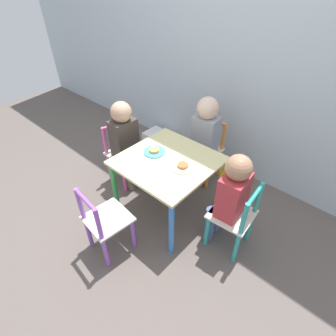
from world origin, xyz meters
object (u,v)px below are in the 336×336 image
object	(u,v)px
kids_table	(168,167)
storage_bin	(158,138)
chair_purple	(105,222)
child_back	(204,133)
child_left	(126,138)
chair_teal	(235,218)
plate_left	(154,151)
plate_right	(183,167)
chair_pink	(123,154)
child_right	(230,194)
chair_orange	(206,151)

from	to	relation	value
kids_table	storage_bin	xyz separation A→B (m)	(-0.72, 0.65, -0.36)
chair_purple	child_back	world-z (taller)	child_back
chair_purple	child_left	distance (m)	0.73
chair_teal	plate_left	distance (m)	0.71
chair_teal	plate_left	xyz separation A→B (m)	(-0.67, -0.04, 0.23)
child_back	plate_left	distance (m)	0.49
child_back	storage_bin	distance (m)	0.81
plate_right	storage_bin	size ratio (longest dim) A/B	0.56
kids_table	child_left	xyz separation A→B (m)	(-0.48, 0.02, 0.03)
chair_pink	child_right	xyz separation A→B (m)	(1.01, 0.01, 0.17)
chair_pink	chair_orange	xyz separation A→B (m)	(0.50, 0.51, 0.00)
chair_teal	storage_bin	xyz separation A→B (m)	(-1.26, 0.60, -0.20)
kids_table	child_right	size ratio (longest dim) A/B	0.85
child_left	plate_right	size ratio (longest dim) A/B	4.69
chair_pink	chair_purple	world-z (taller)	same
chair_teal	plate_left	size ratio (longest dim) A/B	3.40
kids_table	chair_pink	distance (m)	0.56
chair_teal	child_left	size ratio (longest dim) A/B	0.70
chair_orange	plate_left	world-z (taller)	chair_orange
chair_purple	plate_left	size ratio (longest dim) A/B	3.40
plate_left	plate_right	xyz separation A→B (m)	(0.26, -0.00, 0.00)
child_left	chair_orange	bearing A→B (deg)	-37.49
chair_teal	chair_purple	bearing A→B (deg)	-50.17
child_back	plate_right	world-z (taller)	child_back
chair_purple	storage_bin	world-z (taller)	chair_purple
chair_pink	storage_bin	bearing A→B (deg)	19.19
chair_orange	child_back	bearing A→B (deg)	-90.00
chair_pink	chair_orange	world-z (taller)	same
child_right	child_back	distance (m)	0.67
chair_teal	plate_left	world-z (taller)	chair_teal
child_left	child_back	xyz separation A→B (m)	(0.44, 0.45, 0.02)
chair_orange	child_back	size ratio (longest dim) A/B	0.69
chair_teal	chair_orange	size ratio (longest dim) A/B	1.00
chair_teal	chair_purple	distance (m)	0.83
plate_right	kids_table	bearing A→B (deg)	180.00
chair_teal	chair_purple	xyz separation A→B (m)	(-0.59, -0.58, 0.00)
child_right	kids_table	bearing A→B (deg)	-90.00
child_left	storage_bin	bearing A→B (deg)	24.15
kids_table	plate_right	bearing A→B (deg)	0.00
chair_purple	child_back	size ratio (longest dim) A/B	0.69
kids_table	plate_right	distance (m)	0.15
chair_orange	child_right	distance (m)	0.74
chair_pink	child_left	bearing A→B (deg)	-90.00
plate_left	storage_bin	xyz separation A→B (m)	(-0.59, 0.65, -0.44)
chair_teal	child_back	bearing A→B (deg)	-131.83
chair_purple	kids_table	bearing A→B (deg)	-90.00
chair_purple	plate_right	xyz separation A→B (m)	(0.18, 0.54, 0.23)
kids_table	plate_left	size ratio (longest dim) A/B	4.00
kids_table	child_left	bearing A→B (deg)	177.08
plate_left	storage_bin	size ratio (longest dim) A/B	0.54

